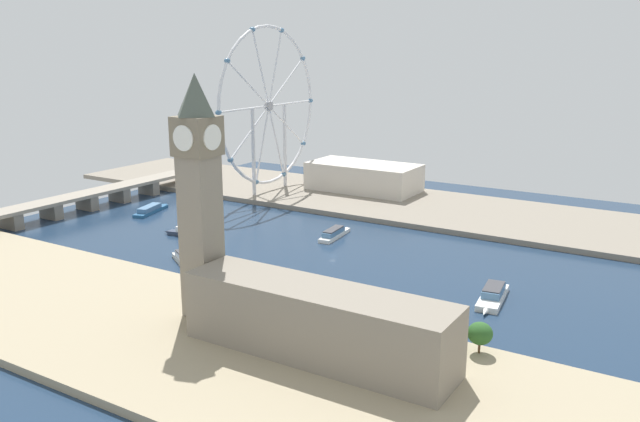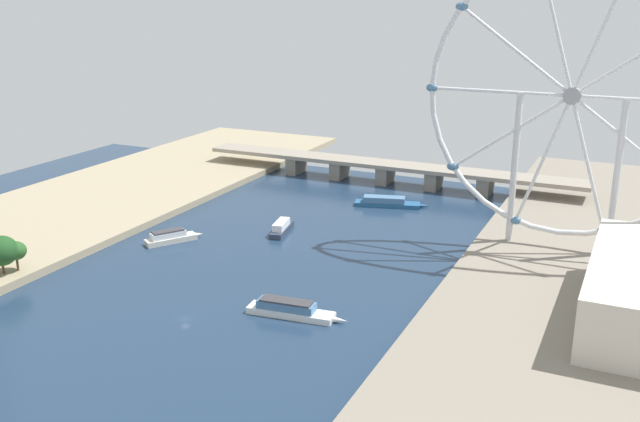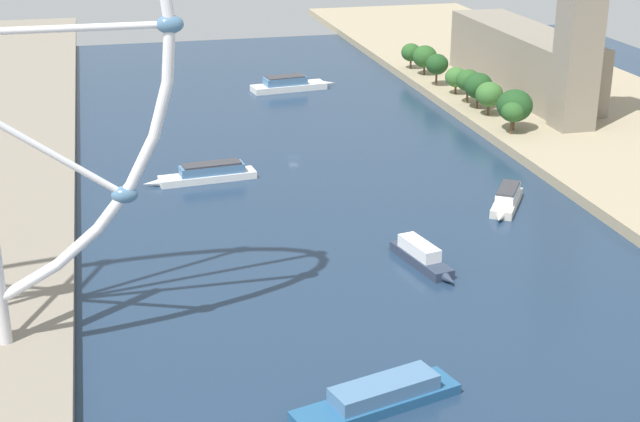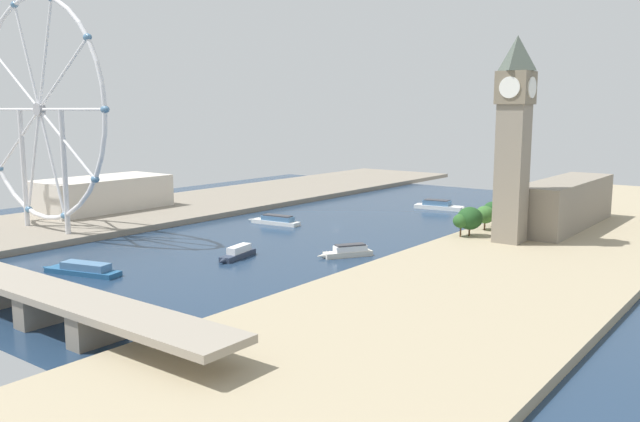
{
  "view_description": "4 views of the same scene",
  "coord_description": "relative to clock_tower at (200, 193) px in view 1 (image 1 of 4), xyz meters",
  "views": [
    {
      "loc": [
        -266.05,
        -157.59,
        99.88
      ],
      "look_at": [
        24.95,
        22.62,
        14.1
      ],
      "focal_mm": 37.53,
      "sensor_mm": 36.0,
      "label": 1
    },
    {
      "loc": [
        121.01,
        -161.2,
        95.61
      ],
      "look_at": [
        14.03,
        67.07,
        17.4
      ],
      "focal_mm": 40.0,
      "sensor_mm": 36.0,
      "label": 2
    },
    {
      "loc": [
        56.3,
        266.92,
        87.59
      ],
      "look_at": [
        9.35,
        73.31,
        10.66
      ],
      "focal_mm": 52.53,
      "sensor_mm": 36.0,
      "label": 3
    },
    {
      "loc": [
        -195.19,
        270.4,
        60.04
      ],
      "look_at": [
        -10.73,
        27.97,
        12.34
      ],
      "focal_mm": 36.54,
      "sensor_mm": 36.0,
      "label": 4
    }
  ],
  "objects": [
    {
      "name": "ground_plane",
      "position": [
        92.61,
        0.08,
        -48.66
      ],
      "size": [
        389.45,
        389.45,
        0.0
      ],
      "primitive_type": "plane",
      "color": "#1E334C"
    },
    {
      "name": "tour_boat_1",
      "position": [
        46.97,
        55.03,
        -46.54
      ],
      "size": [
        16.23,
        22.14,
        5.12
      ],
      "rotation": [
        0.0,
        0.0,
        1.0
      ],
      "color": "beige",
      "rests_on": "ground_plane"
    },
    {
      "name": "riverside_hall",
      "position": [
        220.96,
        51.79,
        -36.47
      ],
      "size": [
        36.59,
        73.85,
        18.37
      ],
      "primitive_type": "cube",
      "color": "beige",
      "rests_on": "riverbank_right"
    },
    {
      "name": "riverbank_right",
      "position": [
        202.33,
        0.08,
        -47.16
      ],
      "size": [
        90.0,
        520.0,
        3.0
      ],
      "primitive_type": "cube",
      "color": "gray",
      "rests_on": "ground_plane"
    },
    {
      "name": "tour_boat_4",
      "position": [
        120.71,
        15.62,
        -46.57
      ],
      "size": [
        32.38,
        9.22,
        5.06
      ],
      "rotation": [
        0.0,
        0.0,
        0.1
      ],
      "color": "white",
      "rests_on": "ground_plane"
    },
    {
      "name": "clock_tower",
      "position": [
        0.0,
        0.0,
        0.0
      ],
      "size": [
        14.41,
        14.41,
        87.41
      ],
      "color": "gray",
      "rests_on": "riverbank_left"
    },
    {
      "name": "tree_row_embankment",
      "position": [
        20.41,
        -39.49,
        -37.99
      ],
      "size": [
        12.87,
        106.56,
        13.34
      ],
      "color": "#513823",
      "rests_on": "riverbank_left"
    },
    {
      "name": "tour_boat_3",
      "position": [
        81.04,
        84.66,
        -46.6
      ],
      "size": [
        8.98,
        24.04,
        5.03
      ],
      "rotation": [
        0.0,
        0.0,
        1.78
      ],
      "color": "#2D384C",
      "rests_on": "ground_plane"
    },
    {
      "name": "tour_boat_2",
      "position": [
        76.39,
        -84.16,
        -46.4
      ],
      "size": [
        34.59,
        12.43,
        5.71
      ],
      "rotation": [
        0.0,
        0.0,
        3.28
      ],
      "color": "white",
      "rests_on": "ground_plane"
    },
    {
      "name": "parliament_block",
      "position": [
        -7.14,
        -53.48,
        -34.21
      ],
      "size": [
        22.0,
        90.96,
        22.9
      ],
      "primitive_type": "cube",
      "color": "gray",
      "rests_on": "riverbank_left"
    },
    {
      "name": "ferris_wheel",
      "position": [
        187.23,
        105.69,
        10.56
      ],
      "size": [
        107.05,
        3.2,
        109.14
      ],
      "color": "silver",
      "rests_on": "riverbank_right"
    },
    {
      "name": "river_bridge",
      "position": [
        92.61,
        177.06,
        -40.85
      ],
      "size": [
        201.45,
        16.18,
        10.82
      ],
      "color": "gray",
      "rests_on": "ground_plane"
    },
    {
      "name": "riverbank_left",
      "position": [
        -17.11,
        0.08,
        -47.16
      ],
      "size": [
        90.0,
        520.0,
        3.0
      ],
      "primitive_type": "cube",
      "color": "tan",
      "rests_on": "ground_plane"
    },
    {
      "name": "tour_boat_0",
      "position": [
        107.7,
        138.01,
        -46.78
      ],
      "size": [
        35.01,
        14.92,
        4.52
      ],
      "rotation": [
        0.0,
        0.0,
        0.27
      ],
      "color": "#235684",
      "rests_on": "ground_plane"
    }
  ]
}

